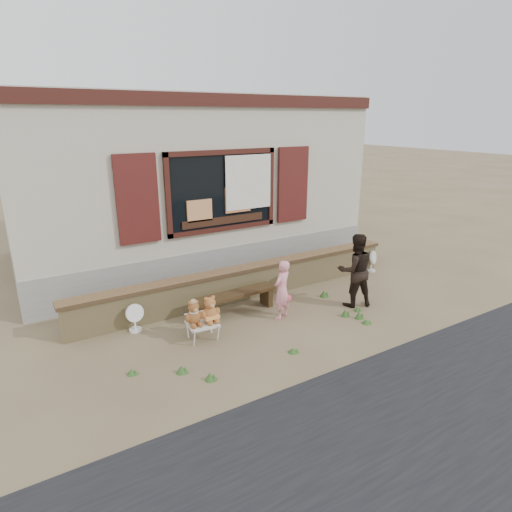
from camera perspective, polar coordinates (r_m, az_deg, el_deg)
ground at (r=8.07m, az=2.22°, el=-7.91°), size 80.00×80.00×0.00m
shopfront at (r=11.38m, az=-10.34°, el=10.02°), size 8.04×5.13×4.00m
brick_wall at (r=8.71m, az=-1.36°, el=-3.43°), size 7.10×0.36×0.67m
bench at (r=8.02m, az=-2.88°, el=-5.65°), size 1.67×0.42×0.42m
folding_chair at (r=7.20m, az=-7.16°, el=-9.02°), size 0.52×0.47×0.30m
teddy_bear_left at (r=7.06m, az=-8.32°, el=-7.46°), size 0.34×0.30×0.43m
teddy_bear_right at (r=7.13m, az=-6.16°, el=-6.98°), size 0.36×0.32×0.46m
child at (r=7.77m, az=3.49°, el=-4.51°), size 0.48×0.40×1.11m
adult at (r=8.44m, az=13.08°, el=-1.86°), size 0.84×0.75×1.45m
fan_left at (r=7.69m, az=-15.91°, el=-7.89°), size 0.32×0.21×0.51m
fan_right at (r=10.57m, az=15.16°, el=-0.63°), size 0.33×0.22×0.52m
grass_tufts at (r=7.50m, az=4.04°, el=-9.53°), size 4.40×1.91×0.15m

